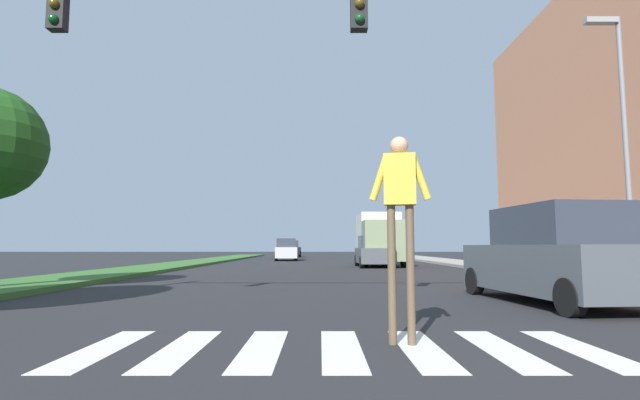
% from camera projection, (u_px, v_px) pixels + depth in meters
% --- Properties ---
extents(ground_plane, '(140.00, 140.00, 0.00)m').
position_uv_depth(ground_plane, '(326.00, 266.00, 27.60)').
color(ground_plane, '#262628').
extents(crosswalk, '(5.85, 2.20, 0.01)m').
position_uv_depth(crosswalk, '(343.00, 349.00, 5.34)').
color(crosswalk, silver).
rests_on(crosswalk, ground_plane).
extents(median_strip, '(2.95, 64.00, 0.15)m').
position_uv_depth(median_strip, '(170.00, 266.00, 25.65)').
color(median_strip, '#386B2D').
rests_on(median_strip, ground_plane).
extents(sidewalk_right, '(3.00, 64.00, 0.15)m').
position_uv_depth(sidewalk_right, '(488.00, 266.00, 25.58)').
color(sidewalk_right, '#9E9991').
rests_on(sidewalk_right, ground_plane).
extents(traffic_light_gantry, '(9.16, 0.30, 6.00)m').
position_uv_depth(traffic_light_gantry, '(57.00, 50.00, 7.79)').
color(traffic_light_gantry, gold).
rests_on(traffic_light_gantry, median_strip).
extents(street_lamp_right, '(1.02, 0.24, 7.50)m').
position_uv_depth(street_lamp_right, '(624.00, 122.00, 13.17)').
color(street_lamp_right, slate).
rests_on(street_lamp_right, sidewalk_right).
extents(pedestrian_performer, '(0.75, 0.30, 2.49)m').
position_uv_depth(pedestrian_performer, '(402.00, 204.00, 5.72)').
color(pedestrian_performer, brown).
rests_on(pedestrian_performer, ground_plane).
extents(suv_crossing, '(2.38, 4.76, 1.97)m').
position_uv_depth(suv_crossing, '(557.00, 257.00, 9.62)').
color(suv_crossing, '#474C51').
rests_on(suv_crossing, ground_plane).
extents(sedan_midblock, '(1.89, 4.03, 1.73)m').
position_uv_depth(sedan_midblock, '(376.00, 253.00, 26.42)').
color(sedan_midblock, '#474C51').
rests_on(sedan_midblock, ground_plane).
extents(sedan_distant, '(2.08, 4.34, 1.77)m').
position_uv_depth(sedan_distant, '(288.00, 250.00, 38.36)').
color(sedan_distant, '#B7B7BC').
rests_on(sedan_distant, ground_plane).
extents(sedan_far_horizon, '(2.20, 4.33, 1.74)m').
position_uv_depth(sedan_far_horizon, '(292.00, 250.00, 49.26)').
color(sedan_far_horizon, black).
rests_on(sedan_far_horizon, ground_plane).
extents(truck_box_delivery, '(2.40, 6.20, 3.10)m').
position_uv_depth(truck_box_delivery, '(381.00, 238.00, 27.95)').
color(truck_box_delivery, gray).
rests_on(truck_box_delivery, ground_plane).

